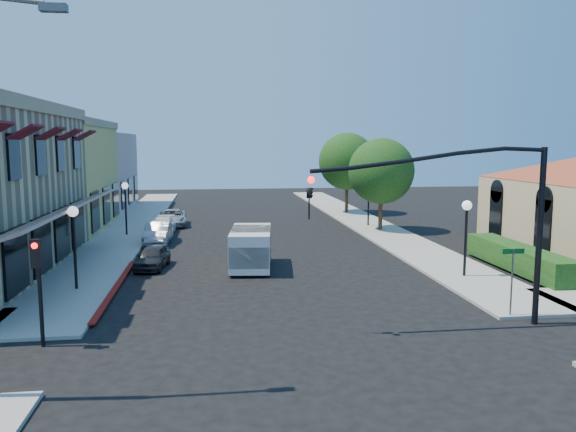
{
  "coord_description": "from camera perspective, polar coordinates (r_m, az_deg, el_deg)",
  "views": [
    {
      "loc": [
        -2.82,
        -15.71,
        6.13
      ],
      "look_at": [
        0.8,
        11.11,
        2.6
      ],
      "focal_mm": 35.0,
      "sensor_mm": 36.0,
      "label": 1
    }
  ],
  "objects": [
    {
      "name": "pink_stucco_building",
      "position": [
        55.25,
        -21.01,
        4.21
      ],
      "size": [
        10.0,
        12.0,
        7.0
      ],
      "primitive_type": "cube",
      "color": "#C59995",
      "rests_on": "ground"
    },
    {
      "name": "lamppost_right_far",
      "position": [
        41.43,
        8.2,
        2.65
      ],
      "size": [
        0.44,
        0.44,
        3.57
      ],
      "color": "black",
      "rests_on": "ground"
    },
    {
      "name": "parked_car_d",
      "position": [
        42.72,
        -11.64,
        -0.16
      ],
      "size": [
        2.23,
        4.44,
        1.21
      ],
      "primitive_type": "imported",
      "rotation": [
        0.0,
        0.0,
        0.05
      ],
      "color": "#AAADAF",
      "rests_on": "ground"
    },
    {
      "name": "sidewalk_right",
      "position": [
        44.67,
        7.4,
        -0.44
      ],
      "size": [
        3.5,
        50.0,
        0.12
      ],
      "primitive_type": "cube",
      "color": "gray",
      "rests_on": "ground"
    },
    {
      "name": "ground",
      "position": [
        17.1,
        2.38,
        -13.58
      ],
      "size": [
        120.0,
        120.0,
        0.0
      ],
      "primitive_type": "plane",
      "color": "black",
      "rests_on": "ground"
    },
    {
      "name": "street_tree_a",
      "position": [
        39.51,
        9.45,
        4.52
      ],
      "size": [
        4.56,
        4.56,
        6.48
      ],
      "color": "#3A2317",
      "rests_on": "ground"
    },
    {
      "name": "street_name_sign",
      "position": [
        21.14,
        21.83,
        -5.21
      ],
      "size": [
        0.8,
        0.06,
        2.5
      ],
      "color": "#595B5E",
      "rests_on": "ground"
    },
    {
      "name": "hedge",
      "position": [
        29.31,
        22.31,
        -5.21
      ],
      "size": [
        1.4,
        8.0,
        1.1
      ],
      "primitive_type": "cube",
      "color": "#113C11",
      "rests_on": "ground"
    },
    {
      "name": "street_tree_b",
      "position": [
        49.13,
        6.02,
        5.54
      ],
      "size": [
        4.94,
        4.94,
        7.02
      ],
      "color": "#3A2317",
      "rests_on": "ground"
    },
    {
      "name": "lamppost_right_near",
      "position": [
        26.49,
        17.68,
        -0.28
      ],
      "size": [
        0.44,
        0.44,
        3.57
      ],
      "color": "black",
      "rests_on": "ground"
    },
    {
      "name": "parked_car_a",
      "position": [
        28.42,
        -13.61,
        -4.08
      ],
      "size": [
        1.76,
        3.43,
        1.12
      ],
      "primitive_type": "imported",
      "rotation": [
        0.0,
        0.0,
        -0.14
      ],
      "color": "#232325",
      "rests_on": "ground"
    },
    {
      "name": "white_van",
      "position": [
        27.55,
        -3.79,
        -3.06
      ],
      "size": [
        2.36,
        4.56,
        1.94
      ],
      "color": "silver",
      "rests_on": "ground"
    },
    {
      "name": "curb_red_strip",
      "position": [
        24.83,
        -17.04,
        -7.19
      ],
      "size": [
        0.25,
        10.0,
        0.06
      ],
      "primitive_type": "cube",
      "color": "maroon",
      "rests_on": "ground"
    },
    {
      "name": "sidewalk_left",
      "position": [
        43.55,
        -15.44,
        -0.85
      ],
      "size": [
        3.5,
        50.0,
        0.12
      ],
      "primitive_type": "cube",
      "color": "gray",
      "rests_on": "ground"
    },
    {
      "name": "parked_car_b",
      "position": [
        35.3,
        -13.1,
        -1.67
      ],
      "size": [
        1.52,
        4.06,
        1.33
      ],
      "primitive_type": "imported",
      "rotation": [
        0.0,
        0.0,
        -0.03
      ],
      "color": "#B7B9BD",
      "rests_on": "ground"
    },
    {
      "name": "lamppost_left_near",
      "position": [
        24.62,
        -20.96,
        -0.99
      ],
      "size": [
        0.44,
        0.44,
        3.57
      ],
      "color": "black",
      "rests_on": "ground"
    },
    {
      "name": "signal_mast_arm",
      "position": [
        19.38,
        18.96,
        0.98
      ],
      "size": [
        8.01,
        0.39,
        6.0
      ],
      "color": "black",
      "rests_on": "ground"
    },
    {
      "name": "secondary_signal",
      "position": [
        18.29,
        -24.07,
        -5.25
      ],
      "size": [
        0.28,
        0.42,
        3.32
      ],
      "color": "black",
      "rests_on": "ground"
    },
    {
      "name": "yellow_stucco_building",
      "position": [
        43.66,
        -24.62,
        3.7
      ],
      "size": [
        10.0,
        12.0,
        7.6
      ],
      "primitive_type": "cube",
      "color": "tan",
      "rests_on": "ground"
    },
    {
      "name": "parked_car_c",
      "position": [
        38.81,
        -12.61,
        -1.0
      ],
      "size": [
        1.6,
        3.89,
        1.13
      ],
      "primitive_type": "imported",
      "rotation": [
        0.0,
        0.0,
        -0.0
      ],
      "color": "white",
      "rests_on": "ground"
    },
    {
      "name": "lamppost_left_far",
      "position": [
        38.29,
        -16.2,
        2.05
      ],
      "size": [
        0.44,
        0.44,
        3.57
      ],
      "color": "black",
      "rests_on": "ground"
    }
  ]
}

